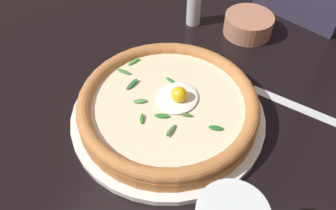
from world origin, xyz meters
TOP-DOWN VIEW (x-y plane):
  - ground_plane at (0.00, 0.00)m, footprint 2.40×2.40m
  - pizza_plate at (0.03, 0.02)m, footprint 0.33×0.33m
  - pizza at (0.03, 0.02)m, footprint 0.31×0.31m
  - side_bowl at (-0.28, 0.05)m, footprint 0.11×0.11m
  - pepper_shaker at (-0.25, -0.07)m, footprint 0.03×0.03m

SIDE VIEW (x-z plane):
  - ground_plane at x=0.00m, z-range -0.03..0.00m
  - pizza_plate at x=0.03m, z-range 0.00..0.01m
  - side_bowl at x=-0.28m, z-range 0.00..0.04m
  - pizza at x=0.03m, z-range 0.01..0.06m
  - pepper_shaker at x=-0.25m, z-range 0.00..0.09m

